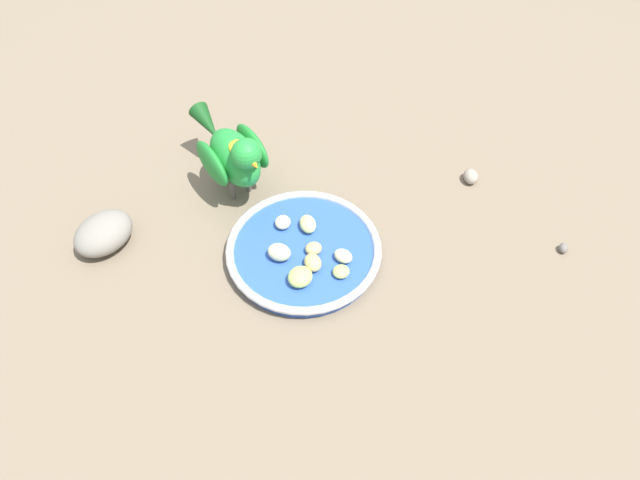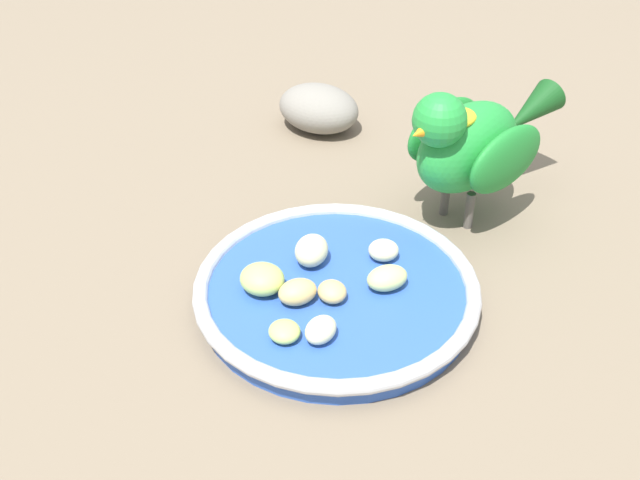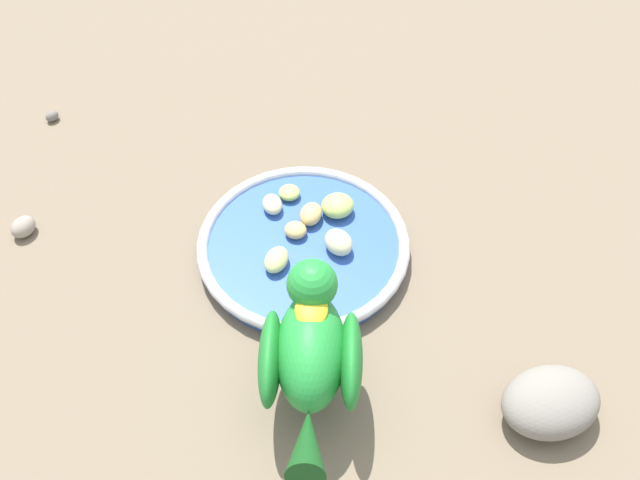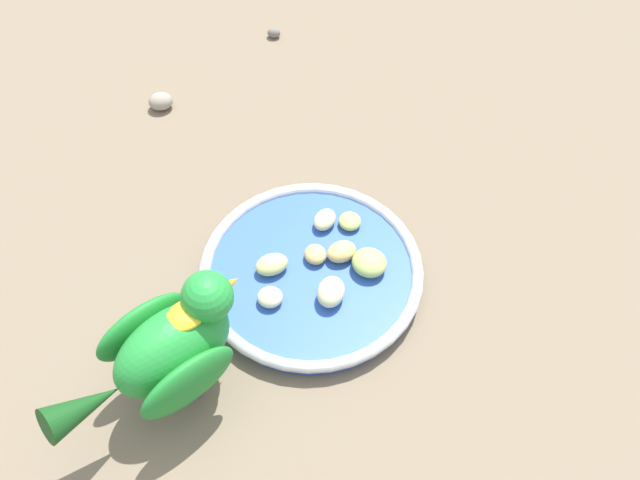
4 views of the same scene
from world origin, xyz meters
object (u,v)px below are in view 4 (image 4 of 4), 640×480
at_px(feeding_bowl, 311,274).
at_px(apple_piece_6, 352,222).
at_px(parrot, 168,348).
at_px(apple_piece_5, 340,251).
at_px(apple_piece_0, 325,220).
at_px(apple_piece_4, 272,265).
at_px(apple_piece_1, 270,297).
at_px(pebble_0, 161,101).
at_px(apple_piece_2, 314,257).
at_px(pebble_1, 274,33).
at_px(apple_piece_7, 369,263).
at_px(apple_piece_3, 327,291).

xyz_separation_m(feeding_bowl, apple_piece_6, (-0.07, 0.03, 0.01)).
height_order(feeding_bowl, parrot, parrot).
bearing_deg(apple_piece_5, apple_piece_0, -146.52).
height_order(apple_piece_0, apple_piece_4, apple_piece_4).
distance_m(apple_piece_1, parrot, 0.13).
distance_m(apple_piece_6, pebble_0, 0.30).
bearing_deg(apple_piece_2, pebble_0, -129.15).
relative_size(apple_piece_1, apple_piece_4, 0.75).
distance_m(apple_piece_4, pebble_1, 0.39).
distance_m(apple_piece_4, apple_piece_5, 0.07).
bearing_deg(pebble_0, apple_piece_7, 57.05).
distance_m(apple_piece_6, apple_piece_7, 0.06).
distance_m(feeding_bowl, apple_piece_0, 0.06).
bearing_deg(apple_piece_5, apple_piece_4, -64.05).
bearing_deg(apple_piece_0, apple_piece_3, 13.88).
height_order(feeding_bowl, apple_piece_1, apple_piece_1).
height_order(apple_piece_6, apple_piece_7, apple_piece_7).
relative_size(apple_piece_2, apple_piece_3, 0.70).
relative_size(feeding_bowl, apple_piece_4, 6.77).
bearing_deg(apple_piece_0, apple_piece_7, 50.74).
bearing_deg(parrot, apple_piece_5, 2.41).
height_order(apple_piece_1, pebble_1, apple_piece_1).
relative_size(apple_piece_5, apple_piece_7, 0.86).
relative_size(apple_piece_3, pebble_0, 1.18).
bearing_deg(apple_piece_2, apple_piece_5, 116.11).
relative_size(apple_piece_2, pebble_0, 0.83).
distance_m(apple_piece_1, pebble_0, 0.33).
xyz_separation_m(feeding_bowl, apple_piece_3, (0.03, 0.02, 0.02)).
bearing_deg(pebble_1, pebble_0, -32.37).
bearing_deg(pebble_0, apple_piece_0, 58.70).
bearing_deg(apple_piece_2, apple_piece_1, -29.42).
bearing_deg(parrot, apple_piece_0, 12.90).
relative_size(feeding_bowl, pebble_1, 13.46).
bearing_deg(apple_piece_0, apple_piece_6, 100.24).
xyz_separation_m(apple_piece_2, parrot, (0.16, -0.09, 0.06)).
distance_m(apple_piece_5, pebble_1, 0.38).
height_order(apple_piece_5, pebble_0, apple_piece_5).
bearing_deg(apple_piece_3, apple_piece_4, -108.05).
bearing_deg(feeding_bowl, pebble_1, -159.46).
height_order(apple_piece_7, pebble_0, apple_piece_7).
relative_size(apple_piece_2, apple_piece_6, 1.00).
bearing_deg(feeding_bowl, apple_piece_6, 156.12).
xyz_separation_m(apple_piece_3, apple_piece_6, (-0.09, 0.01, -0.01)).
bearing_deg(pebble_0, apple_piece_3, 48.06).
height_order(feeding_bowl, pebble_0, feeding_bowl).
height_order(apple_piece_1, apple_piece_4, apple_piece_4).
bearing_deg(apple_piece_5, apple_piece_1, -39.38).
bearing_deg(parrot, apple_piece_7, -5.80).
distance_m(parrot, pebble_0, 0.39).
bearing_deg(apple_piece_4, apple_piece_5, 115.95).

